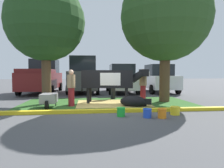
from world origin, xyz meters
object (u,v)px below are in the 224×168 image
at_px(shade_tree_right, 165,17).
at_px(suv_dark_grey, 84,75).
at_px(bucket_blue, 147,113).
at_px(sedan_silver, 122,79).
at_px(cow_holstein, 110,79).
at_px(bucket_green, 121,112).
at_px(bucket_orange, 162,113).
at_px(person_visitor_far, 71,87).
at_px(pickup_truck_maroon, 42,77).
at_px(person_handler, 143,85).
at_px(calf_lying, 134,102).
at_px(bucket_yellow, 175,110).
at_px(hatchback_white, 158,79).
at_px(shade_tree_left, 45,22).
at_px(person_visitor_near, 113,84).
at_px(wheelbarrow, 49,99).

height_order(shade_tree_right, suv_dark_grey, shade_tree_right).
bearing_deg(bucket_blue, sedan_silver, 86.57).
xyz_separation_m(cow_holstein, suv_dark_grey, (-1.31, 5.38, 0.14)).
height_order(bucket_green, sedan_silver, sedan_silver).
xyz_separation_m(bucket_orange, suv_dark_grey, (-2.62, 8.59, 1.11)).
xyz_separation_m(person_visitor_far, pickup_truck_maroon, (-2.55, 6.27, 0.28)).
bearing_deg(bucket_green, bucket_blue, -19.14).
distance_m(shade_tree_right, person_visitor_far, 5.59).
bearing_deg(person_handler, calf_lying, -119.33).
bearing_deg(pickup_truck_maroon, person_visitor_far, -67.90).
distance_m(cow_holstein, bucket_yellow, 3.51).
bearing_deg(calf_lying, sedan_silver, 85.59).
xyz_separation_m(person_visitor_far, hatchback_white, (5.83, 5.81, 0.15)).
bearing_deg(sedan_silver, calf_lying, -94.41).
xyz_separation_m(shade_tree_left, bucket_orange, (4.18, -3.36, -3.52)).
bearing_deg(bucket_yellow, shade_tree_left, 148.67).
distance_m(person_visitor_near, sedan_silver, 3.71).
distance_m(bucket_yellow, pickup_truck_maroon, 10.49).
height_order(pickup_truck_maroon, suv_dark_grey, suv_dark_grey).
relative_size(cow_holstein, person_visitor_near, 2.00).
bearing_deg(hatchback_white, cow_holstein, -128.42).
distance_m(wheelbarrow, sedan_silver, 7.22).
xyz_separation_m(shade_tree_left, person_visitor_near, (3.19, 1.39, -2.84)).
height_order(bucket_orange, sedan_silver, sedan_silver).
bearing_deg(person_visitor_far, suv_dark_grey, 86.23).
xyz_separation_m(person_visitor_far, bucket_orange, (3.02, -2.60, -0.67)).
height_order(person_visitor_far, pickup_truck_maroon, pickup_truck_maroon).
xyz_separation_m(bucket_orange, pickup_truck_maroon, (-5.56, 8.87, 0.96)).
bearing_deg(bucket_blue, bucket_green, 160.86).
bearing_deg(bucket_yellow, cow_holstein, 124.98).
relative_size(bucket_blue, pickup_truck_maroon, 0.05).
bearing_deg(bucket_orange, person_handler, 85.07).
distance_m(calf_lying, hatchback_white, 7.16).
bearing_deg(cow_holstein, bucket_green, -88.58).
distance_m(shade_tree_right, calf_lying, 4.53).
height_order(calf_lying, bucket_orange, calf_lying).
height_order(calf_lying, suv_dark_grey, suv_dark_grey).
distance_m(bucket_green, suv_dark_grey, 8.38).
relative_size(bucket_green, pickup_truck_maroon, 0.05).
height_order(shade_tree_right, hatchback_white, shade_tree_right).
bearing_deg(bucket_green, cow_holstein, 91.42).
distance_m(person_handler, bucket_orange, 3.44).
relative_size(shade_tree_left, hatchback_white, 1.23).
height_order(cow_holstein, calf_lying, cow_holstein).
relative_size(bucket_green, bucket_yellow, 0.88).
distance_m(bucket_orange, pickup_truck_maroon, 10.51).
relative_size(bucket_yellow, hatchback_white, 0.08).
distance_m(calf_lying, suv_dark_grey, 6.95).
relative_size(person_handler, wheelbarrow, 1.00).
bearing_deg(bucket_orange, cow_holstein, 112.27).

